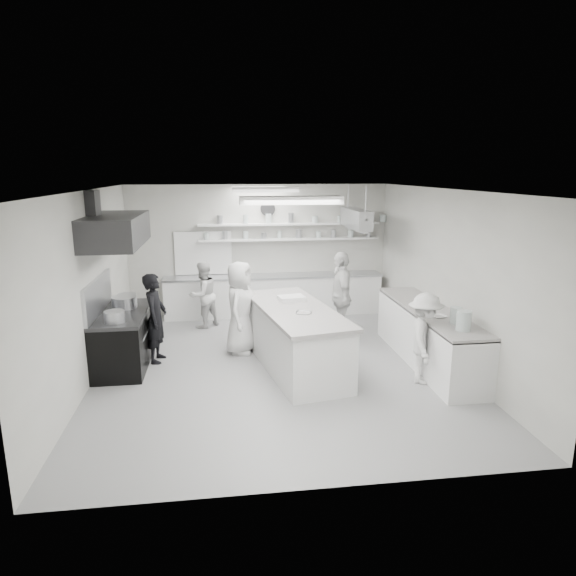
{
  "coord_description": "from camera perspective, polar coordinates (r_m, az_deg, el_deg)",
  "views": [
    {
      "loc": [
        -0.9,
        -8.12,
        3.3
      ],
      "look_at": [
        0.28,
        0.6,
        1.24
      ],
      "focal_mm": 31.27,
      "sensor_mm": 36.0,
      "label": 1
    }
  ],
  "objects": [
    {
      "name": "cook_right",
      "position": [
        8.22,
        15.25,
        -5.53
      ],
      "size": [
        0.85,
        1.08,
        1.46
      ],
      "primitive_type": "imported",
      "rotation": [
        0.0,
        0.0,
        1.19
      ],
      "color": "silver",
      "rests_on": "floor"
    },
    {
      "name": "stove_pot",
      "position": [
        9.24,
        -18.1,
        -1.69
      ],
      "size": [
        0.44,
        0.44,
        0.25
      ],
      "primitive_type": "cylinder",
      "color": "#B3B5BB",
      "rests_on": "stove"
    },
    {
      "name": "cook_back",
      "position": [
        10.87,
        -9.64,
        -0.76
      ],
      "size": [
        0.88,
        0.86,
        1.43
      ],
      "primitive_type": "imported",
      "rotation": [
        0.0,
        0.0,
        -2.43
      ],
      "color": "silver",
      "rests_on": "floor"
    },
    {
      "name": "prep_island",
      "position": [
        8.57,
        0.85,
        -5.84
      ],
      "size": [
        1.51,
        2.89,
        1.01
      ],
      "primitive_type": "cube",
      "rotation": [
        0.0,
        0.0,
        0.18
      ],
      "color": "white",
      "rests_on": "floor"
    },
    {
      "name": "shelf_upper",
      "position": [
        11.66,
        0.2,
        7.29
      ],
      "size": [
        4.2,
        0.26,
        0.04
      ],
      "primitive_type": "cube",
      "color": "white",
      "rests_on": "wall_back"
    },
    {
      "name": "bowl_right",
      "position": [
        8.56,
        16.7,
        -3.19
      ],
      "size": [
        0.31,
        0.31,
        0.06
      ],
      "primitive_type": "imported",
      "rotation": [
        0.0,
        0.0,
        0.25
      ],
      "color": "white",
      "rests_on": "right_counter"
    },
    {
      "name": "bowl_island_b",
      "position": [
        8.72,
        0.3,
        -1.81
      ],
      "size": [
        0.22,
        0.22,
        0.06
      ],
      "primitive_type": "imported",
      "rotation": [
        0.0,
        0.0,
        0.16
      ],
      "color": "white",
      "rests_on": "prep_island"
    },
    {
      "name": "wall_right",
      "position": [
        9.18,
        17.57,
        1.26
      ],
      "size": [
        0.04,
        7.0,
        3.0
      ],
      "primitive_type": "cube",
      "color": "beige",
      "rests_on": "floor"
    },
    {
      "name": "wall_left",
      "position": [
        8.58,
        -21.72,
        0.12
      ],
      "size": [
        0.04,
        7.0,
        3.0
      ],
      "primitive_type": "cube",
      "color": "beige",
      "rests_on": "floor"
    },
    {
      "name": "wall_front",
      "position": [
        5.04,
        3.09,
        -7.79
      ],
      "size": [
        6.0,
        0.04,
        3.0
      ],
      "primitive_type": "cube",
      "color": "beige",
      "rests_on": "floor"
    },
    {
      "name": "cook_stove",
      "position": [
        9.07,
        -14.83,
        -3.32
      ],
      "size": [
        0.45,
        0.62,
        1.58
      ],
      "primitive_type": "imported",
      "rotation": [
        0.0,
        0.0,
        1.44
      ],
      "color": "black",
      "rests_on": "floor"
    },
    {
      "name": "wall_clock",
      "position": [
        11.66,
        -2.33,
        9.0
      ],
      "size": [
        0.32,
        0.05,
        0.32
      ],
      "primitive_type": "cylinder",
      "rotation": [
        1.57,
        0.0,
        0.0
      ],
      "color": "white",
      "rests_on": "wall_back"
    },
    {
      "name": "ceiling",
      "position": [
        8.17,
        -1.44,
        11.15
      ],
      "size": [
        6.0,
        7.0,
        0.02
      ],
      "primitive_type": "cube",
      "color": "white",
      "rests_on": "wall_back"
    },
    {
      "name": "pass_through_window",
      "position": [
        11.75,
        -9.61,
        3.95
      ],
      "size": [
        1.3,
        0.04,
        1.0
      ],
      "primitive_type": "cube",
      "color": "black",
      "rests_on": "wall_back"
    },
    {
      "name": "wall_back",
      "position": [
        11.79,
        -3.27,
        4.39
      ],
      "size": [
        6.0,
        0.04,
        3.0
      ],
      "primitive_type": "cube",
      "color": "beige",
      "rests_on": "floor"
    },
    {
      "name": "stove",
      "position": [
        9.14,
        -18.13,
        -5.66
      ],
      "size": [
        0.8,
        1.8,
        0.9
      ],
      "primitive_type": "cube",
      "color": "black",
      "rests_on": "floor"
    },
    {
      "name": "shelf_lower",
      "position": [
        11.7,
        0.2,
        5.58
      ],
      "size": [
        4.2,
        0.26,
        0.04
      ],
      "primitive_type": "cube",
      "color": "white",
      "rests_on": "wall_back"
    },
    {
      "name": "bowl_island_a",
      "position": [
        8.11,
        1.77,
        -2.97
      ],
      "size": [
        0.33,
        0.33,
        0.06
      ],
      "primitive_type": "imported",
      "rotation": [
        0.0,
        0.0,
        -0.36
      ],
      "color": "#B3B5BB",
      "rests_on": "prep_island"
    },
    {
      "name": "exhaust_hood",
      "position": [
        8.74,
        -19.02,
        6.23
      ],
      "size": [
        0.85,
        2.0,
        0.5
      ],
      "primitive_type": "cube",
      "color": "#2D2D2F",
      "rests_on": "wall_left"
    },
    {
      "name": "cook_island_right",
      "position": [
        9.93,
        6.03,
        -0.94
      ],
      "size": [
        0.52,
        1.07,
        1.78
      ],
      "primitive_type": "imported",
      "rotation": [
        0.0,
        0.0,
        -1.65
      ],
      "color": "silver",
      "rests_on": "floor"
    },
    {
      "name": "light_fixture_rear",
      "position": [
        9.96,
        -2.6,
        11.11
      ],
      "size": [
        1.3,
        0.25,
        0.1
      ],
      "primitive_type": "cube",
      "color": "white",
      "rests_on": "ceiling"
    },
    {
      "name": "pot_rack",
      "position": [
        10.95,
        7.72,
        7.84
      ],
      "size": [
        0.3,
        1.6,
        0.4
      ],
      "primitive_type": "cube",
      "color": "#B3B5BB",
      "rests_on": "ceiling"
    },
    {
      "name": "back_counter",
      "position": [
        11.73,
        -1.63,
        -0.82
      ],
      "size": [
        5.0,
        0.6,
        0.92
      ],
      "primitive_type": "cube",
      "color": "white",
      "rests_on": "floor"
    },
    {
      "name": "right_counter",
      "position": [
        9.13,
        15.65,
        -5.39
      ],
      "size": [
        0.74,
        3.3,
        0.94
      ],
      "primitive_type": "cube",
      "color": "white",
      "rests_on": "floor"
    },
    {
      "name": "floor",
      "position": [
        8.81,
        -1.32,
        -8.88
      ],
      "size": [
        6.0,
        7.0,
        0.02
      ],
      "primitive_type": "cube",
      "color": "#9D9DA1",
      "rests_on": "ground"
    },
    {
      "name": "cook_island_left",
      "position": [
        9.22,
        -5.48,
        -2.24
      ],
      "size": [
        0.78,
        0.97,
        1.71
      ],
      "primitive_type": "imported",
      "rotation": [
        0.0,
        0.0,
        1.25
      ],
      "color": "silver",
      "rests_on": "floor"
    },
    {
      "name": "light_fixture_front",
      "position": [
        6.39,
        0.37,
        9.95
      ],
      "size": [
        1.3,
        0.25,
        0.1
      ],
      "primitive_type": "cube",
      "color": "white",
      "rests_on": "ceiling"
    }
  ]
}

